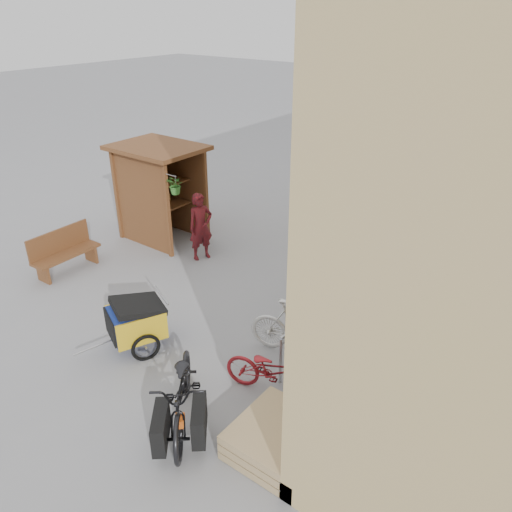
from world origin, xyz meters
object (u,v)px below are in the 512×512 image
Objects in this scene: bike_3 at (341,300)px; bike_2 at (347,308)px; bike_4 at (363,278)px; person_kiosk at (201,227)px; shopping_carts at (458,227)px; bike_1 at (299,329)px; bike_6 at (388,258)px; child_trailer at (136,320)px; pallet_stack at (275,437)px; kiosk at (157,180)px; bike_7 at (405,251)px; bike_5 at (375,266)px; cargo_bike at (183,395)px; bench at (64,251)px; bike_0 at (275,371)px.

bike_2 is at bearing -112.31° from bike_3.
person_kiosk is at bearing 80.19° from bike_4.
shopping_carts reaches higher than bike_2.
bike_3 is at bearing -17.56° from bike_1.
bike_3 is at bearing 175.39° from bike_6.
bike_1 is 1.14× the size of bike_2.
bike_1 is (2.39, 1.47, -0.01)m from child_trailer.
bike_6 is (-0.00, 2.19, -0.01)m from bike_3.
pallet_stack is 4.39m from bike_4.
person_kiosk is 4.11m from bike_2.
bike_7 is at bearing 19.80° from kiosk.
shopping_carts is 3.01m from bike_5.
bike_2 is at bearing -74.64° from person_kiosk.
bench is at bearing 122.55° from cargo_bike.
bike_5 is (0.08, 2.79, 0.03)m from bike_1.
bike_6 is (0.06, 1.14, 0.01)m from bike_4.
person_kiosk is at bearing -139.45° from shopping_carts.
child_trailer is 3.80m from bike_2.
bike_0 is at bearing 171.75° from bike_7.
bike_0 is 0.98× the size of bike_4.
bike_3 is at bearing -6.35° from kiosk.
cargo_bike is (1.93, -0.83, -0.01)m from child_trailer.
bike_5 reaches higher than bike_2.
bike_0 is (4.03, -2.74, -0.38)m from person_kiosk.
bike_1 is 1.14× the size of bike_3.
kiosk is 1.55× the size of person_kiosk.
person_kiosk is 0.97× the size of bike_4.
shopping_carts is 1.48× the size of person_kiosk.
bike_2 is at bearing -16.17° from bike_0.
bike_7 is at bearing 1.34° from bike_3.
person_kiosk reaches higher than bench.
kiosk is at bearing 114.81° from bike_5.
bike_4 is at bearing 172.41° from bike_6.
cargo_bike is at bearing 176.98° from bike_3.
cargo_bike is 1.14× the size of bike_1.
bike_2 is (5.69, -0.71, -1.15)m from kiosk.
bike_3 is (3.87, -0.37, -0.35)m from person_kiosk.
cargo_bike reaches higher than bike_4.
child_trailer is at bearing 149.19° from bike_6.
bench is (-0.40, -2.55, -1.06)m from kiosk.
child_trailer is at bearing 145.74° from bike_2.
bike_0 is 1.06× the size of bike_2.
bike_7 reaches higher than child_trailer.
bench is at bearing 120.25° from bike_6.
bike_7 is at bearing 88.80° from child_trailer.
bench is 0.89× the size of bike_1.
bench reaches higher than bike_3.
bike_1 is at bearing 114.02° from pallet_stack.
bike_3 is at bearing 16.62° from bench.
cargo_bike reaches higher than bike_3.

